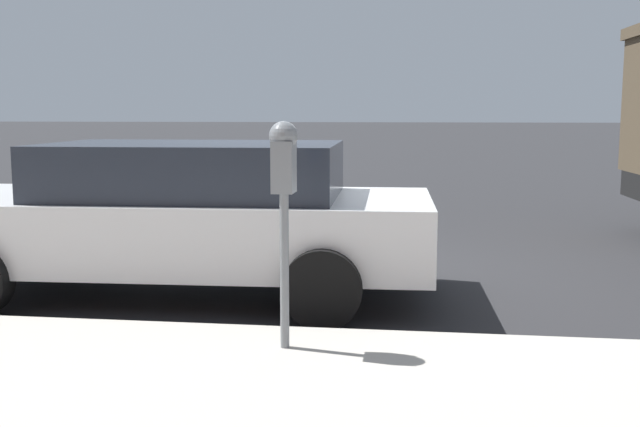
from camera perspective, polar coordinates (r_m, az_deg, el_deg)
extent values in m
plane|color=#2B2B2D|center=(7.79, -1.41, -4.91)|extent=(220.00, 220.00, 0.00)
cylinder|color=gray|center=(5.01, -2.72, -4.40)|extent=(0.06, 0.06, 1.05)
cube|color=gray|center=(4.91, -2.78, 3.56)|extent=(0.20, 0.14, 0.34)
sphere|color=gray|center=(4.90, -2.79, 5.94)|extent=(0.19, 0.19, 0.19)
cube|color=#19389E|center=(5.01, -2.56, 3.17)|extent=(0.01, 0.11, 0.12)
cube|color=black|center=(5.01, -2.57, 4.53)|extent=(0.01, 0.10, 0.08)
cube|color=silver|center=(7.08, -10.95, -1.14)|extent=(2.04, 4.77, 0.62)
cube|color=#232833|center=(6.97, -9.58, 3.32)|extent=(1.74, 2.69, 0.48)
cylinder|color=black|center=(8.50, -18.59, -2.04)|extent=(0.24, 0.65, 0.64)
cylinder|color=black|center=(5.96, 0.19, -5.71)|extent=(0.24, 0.65, 0.64)
cylinder|color=black|center=(7.79, 1.45, -2.51)|extent=(0.24, 0.65, 0.64)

